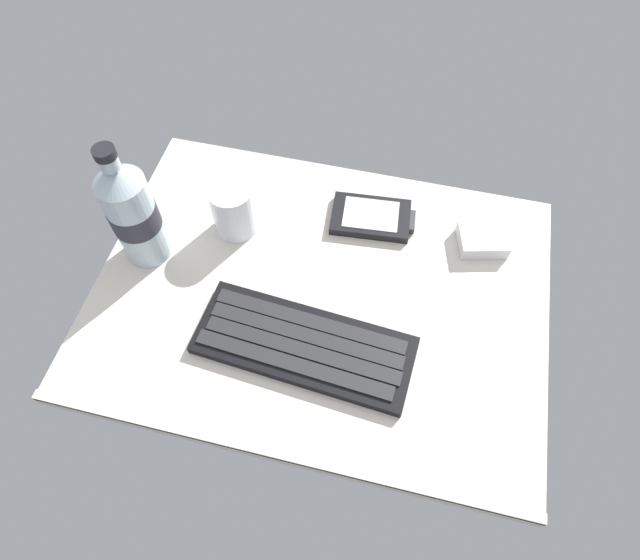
{
  "coord_description": "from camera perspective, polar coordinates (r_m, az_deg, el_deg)",
  "views": [
    {
      "loc": [
        8.94,
        -37.64,
        66.13
      ],
      "look_at": [
        0.0,
        0.0,
        3.0
      ],
      "focal_mm": 30.07,
      "sensor_mm": 36.0,
      "label": 1
    }
  ],
  "objects": [
    {
      "name": "ground_plane",
      "position": [
        0.77,
        -0.04,
        -1.69
      ],
      "size": [
        64.0,
        48.0,
        2.8
      ],
      "color": "beige"
    },
    {
      "name": "keyboard",
      "position": [
        0.72,
        -1.96,
        -6.86
      ],
      "size": [
        29.77,
        13.21,
        1.7
      ],
      "color": "black",
      "rests_on": "ground_plane"
    },
    {
      "name": "juice_cup",
      "position": [
        0.81,
        -9.17,
        7.26
      ],
      "size": [
        6.4,
        6.4,
        8.5
      ],
      "color": "silver",
      "rests_on": "ground_plane"
    },
    {
      "name": "charger_block",
      "position": [
        0.84,
        16.9,
        4.1
      ],
      "size": [
        8.16,
        7.15,
        2.4
      ],
      "primitive_type": "cube",
      "rotation": [
        0.0,
        0.0,
        0.25
      ],
      "color": "white",
      "rests_on": "ground_plane"
    },
    {
      "name": "handheld_device",
      "position": [
        0.84,
        5.52,
        6.68
      ],
      "size": [
        13.24,
        8.59,
        1.5
      ],
      "color": "black",
      "rests_on": "ground_plane"
    },
    {
      "name": "water_bottle",
      "position": [
        0.77,
        -19.32,
        6.79
      ],
      "size": [
        6.73,
        6.73,
        20.8
      ],
      "color": "silver",
      "rests_on": "ground_plane"
    }
  ]
}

